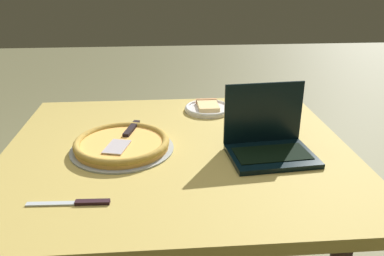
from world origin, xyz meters
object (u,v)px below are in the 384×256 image
Objects in this scene: laptop at (269,140)px; pizza_tray at (122,144)px; dining_table at (178,167)px; pizza_plate at (208,108)px; table_knife at (77,203)px.

laptop is 0.82× the size of pizza_tray.
dining_table is at bearing -1.21° from pizza_tray.
pizza_plate is 0.91× the size of table_knife.
laptop is at bearing -13.52° from dining_table.
laptop reaches higher than pizza_plate.
pizza_plate is at bearing 46.45° from pizza_tray.
pizza_tray is at bearing 74.32° from table_knife.
pizza_tray is (-0.52, 0.08, -0.03)m from laptop.
dining_table is at bearing 49.06° from table_knife.
pizza_tray reaches higher than pizza_plate.
pizza_plate is 0.57× the size of pizza_tray.
pizza_tray is 1.60× the size of table_knife.
pizza_plate reaches higher than table_knife.
dining_table is 0.23m from pizza_tray.
pizza_plate is at bearing 67.66° from dining_table.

